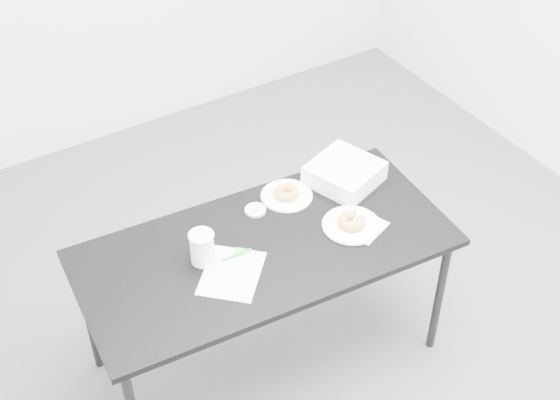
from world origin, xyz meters
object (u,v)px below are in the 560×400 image
pen (237,255)px  plate_far (287,196)px  plate_near (351,225)px  scorecard (232,273)px  donut_near (352,221)px  donut_far (287,192)px  table (265,255)px  coffee_cup (202,248)px  bakery_box (345,173)px

pen → plate_far: pen is taller
plate_near → plate_far: plate_near is taller
scorecard → pen: (0.07, 0.08, 0.01)m
scorecard → donut_near: 0.56m
donut_near → donut_far: 0.34m
table → scorecard: scorecard is taller
table → donut_near: 0.39m
coffee_cup → donut_far: bearing=18.4°
table → coffee_cup: coffee_cup is taller
table → scorecard: (-0.19, -0.07, 0.05)m
pen → plate_near: 0.51m
pen → donut_near: 0.51m
donut_far → table: bearing=-137.8°
scorecard → plate_near: 0.56m
donut_near → coffee_cup: size_ratio=0.81×
table → bakery_box: bearing=22.8°
table → donut_far: (0.24, 0.22, 0.08)m
table → scorecard: bearing=-156.2°
scorecard → donut_near: donut_near is taller
pen → bakery_box: bakery_box is taller
plate_far → plate_near: bearing=-67.6°
donut_far → bakery_box: size_ratio=0.38×
scorecard → donut_near: size_ratio=2.42×
scorecard → pen: pen is taller
table → donut_far: size_ratio=14.82×
donut_near → bakery_box: bakery_box is taller
table → plate_near: plate_near is taller
coffee_cup → plate_far: bearing=18.4°
scorecard → coffee_cup: 0.15m
table → bakery_box: size_ratio=5.70×
plate_near → donut_near: donut_near is taller
plate_near → coffee_cup: coffee_cup is taller
scorecard → plate_far: (0.43, 0.29, 0.00)m
table → pen: pen is taller
coffee_cup → scorecard: bearing=-62.7°
table → donut_far: 0.34m
pen → donut_far: (0.37, 0.21, 0.02)m
plate_near → coffee_cup: (-0.63, 0.14, 0.07)m
table → plate_near: bearing=-9.5°
donut_far → bakery_box: bearing=-9.5°
scorecard → coffee_cup: coffee_cup is taller
scorecard → plate_far: size_ratio=1.23×
plate_far → bakery_box: (0.28, -0.05, 0.04)m
donut_far → coffee_cup: bearing=-161.6°
donut_near → coffee_cup: coffee_cup is taller
scorecard → donut_far: (0.43, 0.29, 0.02)m
table → pen: size_ratio=12.14×
table → scorecard: 0.21m
pen → donut_far: donut_far is taller
plate_far → bakery_box: size_ratio=0.82×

